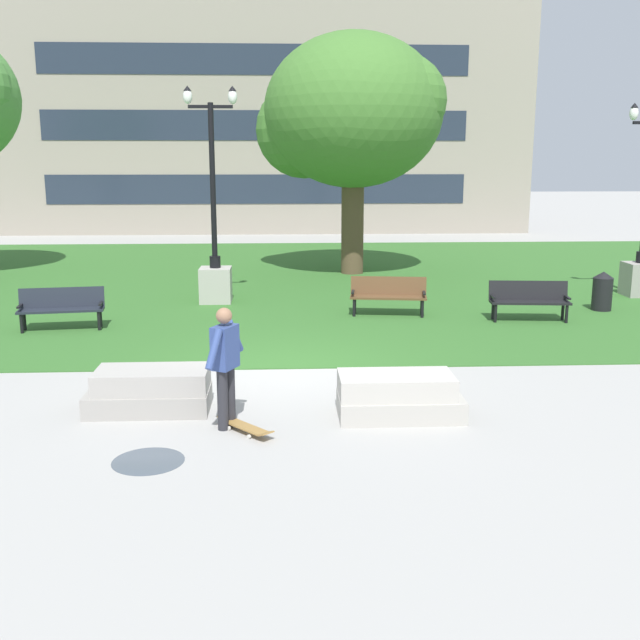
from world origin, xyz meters
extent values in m
plane|color=#A3A09B|center=(0.00, 0.00, 0.00)|extent=(140.00, 140.00, 0.00)
cube|color=#336628|center=(0.00, 10.00, 0.01)|extent=(40.00, 20.00, 0.02)
cube|color=#9E9991|center=(-2.06, -2.14, 0.16)|extent=(1.80, 0.90, 0.32)
cube|color=#A6A098|center=(-1.99, -2.14, 0.48)|extent=(1.66, 0.83, 0.32)
cube|color=#B2ADA3|center=(1.64, -2.58, 0.16)|extent=(1.80, 0.90, 0.32)
cube|color=#BBB6AB|center=(1.58, -2.58, 0.48)|extent=(1.66, 0.83, 0.32)
cylinder|color=#28282D|center=(-0.80, -2.81, 0.43)|extent=(0.15, 0.15, 0.86)
cylinder|color=#28282D|center=(-0.89, -2.99, 0.43)|extent=(0.15, 0.15, 0.86)
cube|color=#334784|center=(-0.85, -2.90, 1.16)|extent=(0.39, 0.46, 0.60)
cylinder|color=#334784|center=(-0.73, -2.52, 1.23)|extent=(0.26, 0.38, 0.52)
cylinder|color=#334784|center=(-0.96, -3.28, 1.23)|extent=(0.26, 0.38, 0.52)
sphere|color=#9E7051|center=(-0.85, -2.90, 1.60)|extent=(0.22, 0.22, 0.22)
cube|color=olive|center=(-0.58, -3.11, 0.09)|extent=(0.68, 0.73, 0.02)
cube|color=olive|center=(-0.29, -3.45, 0.11)|extent=(0.23, 0.22, 0.06)
cube|color=olive|center=(-0.88, -2.78, 0.11)|extent=(0.23, 0.22, 0.06)
cylinder|color=silver|center=(-0.36, -3.21, 0.03)|extent=(0.06, 0.06, 0.06)
cylinder|color=silver|center=(-0.52, -3.35, 0.03)|extent=(0.06, 0.06, 0.06)
cylinder|color=silver|center=(-0.65, -2.88, 0.03)|extent=(0.06, 0.06, 0.06)
cylinder|color=silver|center=(-0.81, -3.02, 0.03)|extent=(0.06, 0.06, 0.06)
cylinder|color=#47515B|center=(-1.74, -4.06, 0.00)|extent=(0.90, 0.90, 0.01)
cube|color=black|center=(5.60, 3.66, 0.46)|extent=(1.83, 0.61, 0.05)
cube|color=black|center=(5.62, 3.90, 0.69)|extent=(1.80, 0.29, 0.46)
cube|color=black|center=(4.76, 3.73, 0.58)|extent=(0.10, 0.40, 0.04)
cube|color=black|center=(6.43, 3.58, 0.58)|extent=(0.10, 0.40, 0.04)
cylinder|color=black|center=(4.79, 3.57, 0.23)|extent=(0.07, 0.07, 0.41)
cylinder|color=black|center=(6.38, 3.42, 0.23)|extent=(0.07, 0.07, 0.41)
cylinder|color=black|center=(4.82, 3.89, 0.23)|extent=(0.07, 0.07, 0.41)
cylinder|color=black|center=(6.41, 3.74, 0.23)|extent=(0.07, 0.07, 0.41)
cube|color=#1E232D|center=(-4.87, 3.26, 0.46)|extent=(1.84, 0.68, 0.05)
cube|color=#1E232D|center=(-4.90, 3.51, 0.69)|extent=(1.80, 0.36, 0.46)
cube|color=black|center=(-5.70, 3.15, 0.58)|extent=(0.11, 0.40, 0.04)
cube|color=black|center=(-4.03, 3.38, 0.58)|extent=(0.11, 0.40, 0.04)
cylinder|color=black|center=(-5.64, 3.00, 0.23)|extent=(0.07, 0.07, 0.41)
cylinder|color=black|center=(-4.05, 3.21, 0.23)|extent=(0.07, 0.07, 0.41)
cylinder|color=black|center=(-5.68, 3.32, 0.23)|extent=(0.07, 0.07, 0.41)
cylinder|color=black|center=(-4.10, 3.53, 0.23)|extent=(0.07, 0.07, 0.41)
cube|color=brown|center=(2.44, 4.43, 0.46)|extent=(1.84, 0.68, 0.05)
cube|color=brown|center=(2.48, 4.68, 0.69)|extent=(1.80, 0.37, 0.46)
cube|color=black|center=(1.61, 4.55, 0.58)|extent=(0.11, 0.40, 0.04)
cube|color=black|center=(3.28, 4.32, 0.58)|extent=(0.11, 0.40, 0.04)
cylinder|color=black|center=(1.63, 4.38, 0.23)|extent=(0.07, 0.07, 0.41)
cylinder|color=black|center=(3.21, 4.16, 0.23)|extent=(0.07, 0.07, 0.41)
cylinder|color=black|center=(1.67, 4.70, 0.23)|extent=(0.07, 0.07, 0.41)
cylinder|color=black|center=(3.26, 4.48, 0.23)|extent=(0.07, 0.07, 0.41)
cube|color=#ADA89E|center=(-1.79, 6.36, 0.47)|extent=(0.80, 0.80, 0.90)
cylinder|color=black|center=(-1.79, 6.36, 1.07)|extent=(0.28, 0.28, 0.30)
cylinder|color=black|center=(-1.79, 6.36, 2.97)|extent=(0.14, 0.14, 4.11)
cube|color=black|center=(-1.79, 6.36, 4.93)|extent=(1.10, 0.08, 0.08)
ellipsoid|color=white|center=(-2.34, 6.36, 5.17)|extent=(0.22, 0.22, 0.36)
cone|color=black|center=(-2.34, 6.36, 5.36)|extent=(0.20, 0.20, 0.13)
ellipsoid|color=white|center=(-1.24, 6.36, 5.17)|extent=(0.22, 0.22, 0.36)
cone|color=black|center=(-1.24, 6.36, 5.36)|extent=(0.20, 0.20, 0.13)
cube|color=gray|center=(9.63, 6.73, 0.47)|extent=(0.80, 0.80, 0.90)
ellipsoid|color=white|center=(9.08, 6.73, 4.82)|extent=(0.22, 0.22, 0.36)
cone|color=black|center=(9.08, 6.73, 5.02)|extent=(0.20, 0.20, 0.13)
cylinder|color=brown|center=(2.20, 11.18, 1.81)|extent=(0.72, 0.72, 3.57)
ellipsoid|color=#42752D|center=(2.20, 11.18, 5.13)|extent=(5.58, 5.58, 4.74)
sphere|color=#42752D|center=(0.67, 11.73, 4.57)|extent=(3.07, 3.07, 3.07)
sphere|color=#42752D|center=(3.60, 10.62, 5.40)|extent=(2.79, 2.79, 2.79)
cylinder|color=black|center=(7.79, 4.83, 0.42)|extent=(0.48, 0.48, 0.80)
cone|color=black|center=(7.79, 4.83, 0.90)|extent=(0.49, 0.49, 0.16)
cube|color=gray|center=(-1.27, 24.50, 6.13)|extent=(26.97, 1.00, 12.25)
cube|color=#232D3D|center=(-1.27, 23.98, 2.20)|extent=(20.22, 0.03, 1.40)
cube|color=#232D3D|center=(-1.27, 23.98, 5.20)|extent=(20.22, 0.03, 1.40)
cube|color=#232D3D|center=(-1.27, 23.98, 8.20)|extent=(20.22, 0.03, 1.40)
camera|label=1|loc=(-0.03, -12.88, 3.70)|focal=42.00mm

